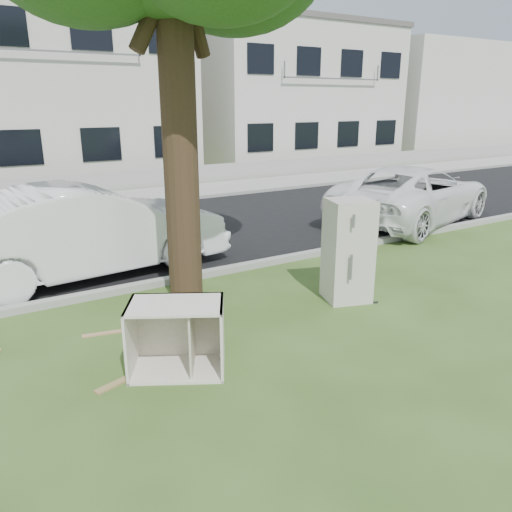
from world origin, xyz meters
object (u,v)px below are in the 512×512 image
car_center (88,231)px  fridge (348,251)px  cabinet (177,337)px  car_right (413,194)px

car_center → fridge: bearing=-141.9°
fridge → cabinet: bearing=-150.3°
car_right → cabinet: bearing=100.0°
car_center → car_right: car_center is taller
fridge → car_right: fridge is taller
car_center → car_right: bearing=-96.2°
cabinet → car_center: 4.12m
fridge → car_center: bearing=151.2°
fridge → cabinet: size_ratio=1.49×
fridge → cabinet: (-3.24, -0.70, -0.39)m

